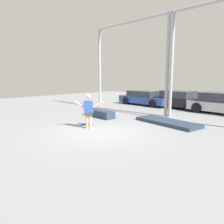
# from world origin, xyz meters

# --- Properties ---
(ground_plane) EXTENTS (36.00, 36.00, 0.00)m
(ground_plane) POSITION_xyz_m (0.00, 0.00, 0.00)
(ground_plane) COLOR gray
(skateboarder) EXTENTS (1.22, 0.87, 1.62)m
(skateboarder) POSITION_xyz_m (-0.84, 0.12, 0.90)
(skateboarder) COLOR #DBAD89
(skateboarder) RESTS_ON ground_plane
(skateboard) EXTENTS (0.80, 0.54, 0.08)m
(skateboard) POSITION_xyz_m (-1.54, 0.46, 0.06)
(skateboard) COLOR #2D66B2
(skateboard) RESTS_ON ground_plane
(grind_box) EXTENTS (2.13, 0.74, 0.42)m
(grind_box) POSITION_xyz_m (-2.69, 2.35, 0.21)
(grind_box) COLOR #28384C
(grind_box) RESTS_ON ground_plane
(manual_pad) EXTENTS (3.55, 1.60, 0.18)m
(manual_pad) POSITION_xyz_m (1.13, 3.68, 0.09)
(manual_pad) COLOR #28384C
(manual_pad) RESTS_ON ground_plane
(canopy_support_left) EXTENTS (6.69, 0.20, 6.07)m
(canopy_support_left) POSITION_xyz_m (-3.10, 5.46, 3.79)
(canopy_support_left) COLOR #A5A8AD
(canopy_support_left) RESTS_ON ground_plane
(parked_car_blue) EXTENTS (4.49, 1.92, 1.19)m
(parked_car_blue) POSITION_xyz_m (-4.28, 8.62, 0.59)
(parked_car_blue) COLOR #284793
(parked_car_blue) RESTS_ON ground_plane
(parked_car_black) EXTENTS (4.23, 2.07, 1.32)m
(parked_car_black) POSITION_xyz_m (-1.35, 9.13, 0.64)
(parked_car_black) COLOR black
(parked_car_black) RESTS_ON ground_plane
(parked_car_silver) EXTENTS (3.96, 2.04, 1.37)m
(parked_car_silver) POSITION_xyz_m (1.77, 8.92, 0.66)
(parked_car_silver) COLOR #B7BABF
(parked_car_silver) RESTS_ON ground_plane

